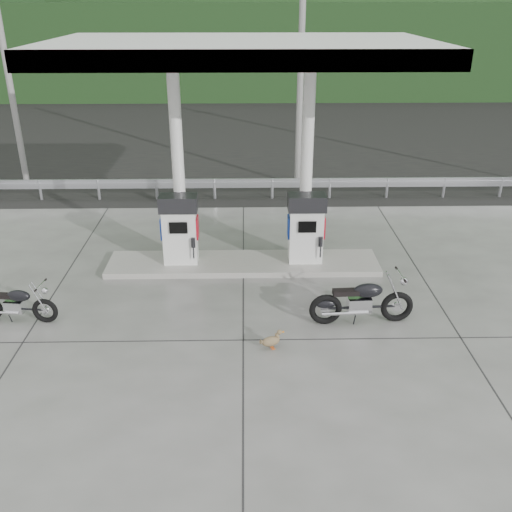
{
  "coord_description": "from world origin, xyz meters",
  "views": [
    {
      "loc": [
        0.07,
        -10.9,
        6.48
      ],
      "look_at": [
        0.3,
        1.0,
        1.0
      ],
      "focal_mm": 40.0,
      "sensor_mm": 36.0,
      "label": 1
    }
  ],
  "objects_px": {
    "duck": "(271,341)",
    "gas_pump_right": "(306,228)",
    "motorcycle_right": "(362,302)",
    "motorcycle_left": "(16,304)",
    "gas_pump_left": "(180,229)"
  },
  "relations": [
    {
      "from": "gas_pump_right",
      "to": "duck",
      "type": "relative_size",
      "value": 3.85
    },
    {
      "from": "motorcycle_left",
      "to": "motorcycle_right",
      "type": "height_order",
      "value": "motorcycle_right"
    },
    {
      "from": "motorcycle_right",
      "to": "motorcycle_left",
      "type": "bearing_deg",
      "value": 175.38
    },
    {
      "from": "motorcycle_right",
      "to": "duck",
      "type": "relative_size",
      "value": 4.5
    },
    {
      "from": "gas_pump_left",
      "to": "motorcycle_right",
      "type": "height_order",
      "value": "gas_pump_left"
    },
    {
      "from": "gas_pump_left",
      "to": "duck",
      "type": "distance_m",
      "value": 4.47
    },
    {
      "from": "duck",
      "to": "gas_pump_right",
      "type": "bearing_deg",
      "value": 53.4
    },
    {
      "from": "motorcycle_left",
      "to": "gas_pump_left",
      "type": "bearing_deg",
      "value": 45.26
    },
    {
      "from": "gas_pump_left",
      "to": "gas_pump_right",
      "type": "bearing_deg",
      "value": 0.0
    },
    {
      "from": "motorcycle_right",
      "to": "duck",
      "type": "xyz_separation_m",
      "value": [
        -1.99,
        -0.99,
        -0.33
      ]
    },
    {
      "from": "motorcycle_right",
      "to": "duck",
      "type": "bearing_deg",
      "value": -156.56
    },
    {
      "from": "duck",
      "to": "gas_pump_left",
      "type": "bearing_deg",
      "value": 98.16
    },
    {
      "from": "gas_pump_right",
      "to": "motorcycle_right",
      "type": "relative_size",
      "value": 0.85
    },
    {
      "from": "gas_pump_right",
      "to": "motorcycle_left",
      "type": "relative_size",
      "value": 1.06
    },
    {
      "from": "gas_pump_right",
      "to": "duck",
      "type": "distance_m",
      "value": 4.06
    }
  ]
}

